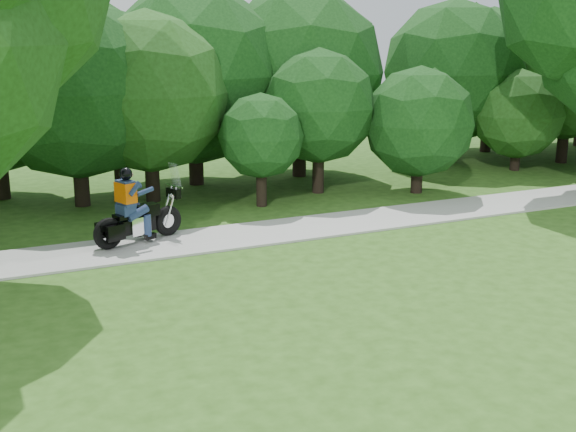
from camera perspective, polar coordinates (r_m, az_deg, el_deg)
ground at (r=14.24m, az=20.18°, el=-8.17°), size 100.00×100.00×0.00m
walkway at (r=20.32m, az=4.26°, el=-0.57°), size 60.00×2.20×0.06m
tree_line at (r=25.69m, az=-3.14°, el=10.58°), size 40.71×11.84×7.62m
touring_motorcycle at (r=18.45m, az=-12.15°, el=-0.00°), size 2.50×1.40×1.97m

